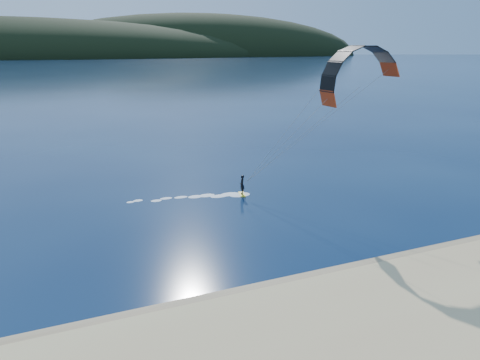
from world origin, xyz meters
The scene contains 3 objects.
wet_sand centered at (0.00, 4.50, 0.05)m, with size 220.00×2.50×0.10m.
headland centered at (0.63, 745.28, 0.00)m, with size 1200.00×310.00×140.00m.
kitesurfer_near centered at (18.43, 17.54, 9.43)m, with size 23.88×7.06×13.71m.
Camera 1 is at (-6.44, -15.50, 12.98)m, focal length 34.34 mm.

